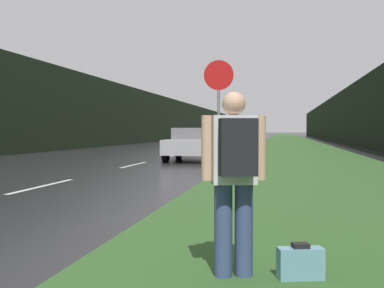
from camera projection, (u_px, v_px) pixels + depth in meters
name	position (u px, v px, depth m)	size (l,w,h in m)	color
grass_verge	(294.00, 145.00, 40.81)	(6.00, 240.00, 0.02)	#2D5123
lane_stripe_b	(43.00, 186.00, 11.09)	(0.12, 3.00, 0.01)	silver
lane_stripe_c	(134.00, 165.00, 17.97)	(0.12, 3.00, 0.01)	silver
lane_stripe_d	(175.00, 155.00, 24.85)	(0.12, 3.00, 0.01)	silver
lane_stripe_e	(198.00, 150.00, 31.73)	(0.12, 3.00, 0.01)	silver
treeline_far_side	(146.00, 118.00, 53.48)	(2.00, 140.00, 5.39)	black
treeline_near_side	(351.00, 117.00, 49.46)	(2.00, 140.00, 5.39)	black
stop_sign	(219.00, 106.00, 12.05)	(0.75, 0.07, 3.05)	slate
hitchhiker_with_backpack	(234.00, 172.00, 4.12)	(0.54, 0.47, 1.62)	navy
suitcase	(300.00, 264.00, 4.09)	(0.41, 0.25, 0.33)	#6093A8
car_passing_near	(194.00, 144.00, 20.48)	(2.02, 4.05, 1.40)	#9E9EA3
car_passing_far	(235.00, 137.00, 38.64)	(1.94, 4.40, 1.49)	#4C514C
car_oncoming	(210.00, 136.00, 48.59)	(2.01, 4.78, 1.35)	#4C514C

